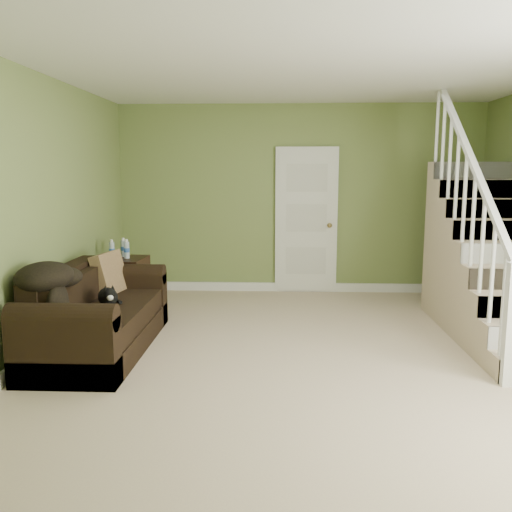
# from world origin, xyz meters

# --- Properties ---
(floor) EXTENTS (5.00, 5.50, 0.01)m
(floor) POSITION_xyz_m (0.00, 0.00, 0.00)
(floor) COLOR #C5B18E
(floor) RESTS_ON ground
(ceiling) EXTENTS (5.00, 5.50, 0.01)m
(ceiling) POSITION_xyz_m (0.00, 0.00, 2.60)
(ceiling) COLOR white
(ceiling) RESTS_ON wall_back
(wall_back) EXTENTS (5.00, 0.04, 2.60)m
(wall_back) POSITION_xyz_m (0.00, 2.75, 1.30)
(wall_back) COLOR olive
(wall_back) RESTS_ON floor
(wall_front) EXTENTS (5.00, 0.04, 2.60)m
(wall_front) POSITION_xyz_m (0.00, -2.75, 1.30)
(wall_front) COLOR olive
(wall_front) RESTS_ON floor
(wall_left) EXTENTS (0.04, 5.50, 2.60)m
(wall_left) POSITION_xyz_m (-2.50, 0.00, 1.30)
(wall_left) COLOR olive
(wall_left) RESTS_ON floor
(baseboard_back) EXTENTS (5.00, 0.04, 0.12)m
(baseboard_back) POSITION_xyz_m (0.00, 2.72, 0.06)
(baseboard_back) COLOR white
(baseboard_back) RESTS_ON floor
(baseboard_left) EXTENTS (0.04, 5.50, 0.12)m
(baseboard_left) POSITION_xyz_m (-2.47, 0.00, 0.06)
(baseboard_left) COLOR white
(baseboard_left) RESTS_ON floor
(door) EXTENTS (0.86, 0.12, 2.02)m
(door) POSITION_xyz_m (0.10, 2.71, 1.01)
(door) COLOR white
(door) RESTS_ON floor
(staircase) EXTENTS (1.00, 2.51, 2.82)m
(staircase) POSITION_xyz_m (1.99, 0.97, 0.64)
(staircase) COLOR #C5B18E
(staircase) RESTS_ON floor
(sofa) EXTENTS (0.87, 2.00, 0.79)m
(sofa) POSITION_xyz_m (-2.01, 0.11, 0.30)
(sofa) COLOR black
(sofa) RESTS_ON floor
(side_table) EXTENTS (0.58, 0.58, 0.89)m
(side_table) POSITION_xyz_m (-2.17, 1.52, 0.34)
(side_table) COLOR black
(side_table) RESTS_ON floor
(cat) EXTENTS (0.32, 0.48, 0.24)m
(cat) POSITION_xyz_m (-1.90, 0.10, 0.52)
(cat) COLOR black
(cat) RESTS_ON sofa
(banana) EXTENTS (0.18, 0.18, 0.06)m
(banana) POSITION_xyz_m (-1.73, -0.30, 0.46)
(banana) COLOR yellow
(banana) RESTS_ON sofa
(throw_pillow) EXTENTS (0.31, 0.52, 0.51)m
(throw_pillow) POSITION_xyz_m (-2.06, 0.73, 0.60)
(throw_pillow) COLOR #4B371E
(throw_pillow) RESTS_ON sofa
(throw_blanket) EXTENTS (0.58, 0.69, 0.25)m
(throw_blanket) POSITION_xyz_m (-2.24, -0.44, 0.82)
(throw_blanket) COLOR black
(throw_blanket) RESTS_ON sofa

